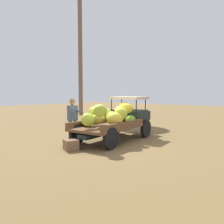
% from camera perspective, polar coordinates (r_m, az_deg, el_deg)
% --- Properties ---
extents(ground_plane, '(60.00, 60.00, 0.00)m').
position_cam_1_polar(ground_plane, '(9.51, -1.33, -7.49)').
color(ground_plane, brown).
extents(truck, '(4.59, 2.19, 1.84)m').
position_cam_1_polar(truck, '(9.95, 1.42, -1.46)').
color(truck, black).
rests_on(truck, ground).
extents(farmer, '(0.53, 0.47, 1.76)m').
position_cam_1_polar(farmer, '(10.14, -9.62, -1.07)').
color(farmer, '#41494C').
rests_on(farmer, ground).
extents(wooden_crate, '(0.61, 0.63, 0.37)m').
position_cam_1_polar(wooden_crate, '(8.39, -10.05, -7.93)').
color(wooden_crate, brown).
rests_on(wooden_crate, ground).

